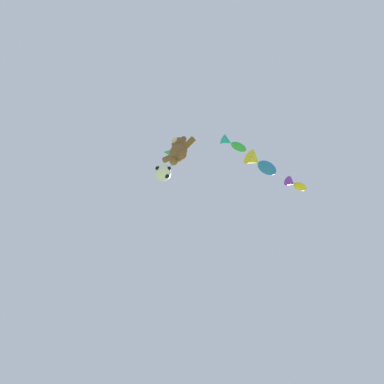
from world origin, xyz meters
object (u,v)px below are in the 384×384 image
object	(u,v)px
teddy_bear_kite	(179,150)
fish_kite_emerald	(233,144)
soccer_ball_kite	(163,173)
diamond_kite	(174,155)
fish_kite_goldfin	(296,184)
fish_kite_cobalt	(260,164)

from	to	relation	value
teddy_bear_kite	fish_kite_emerald	world-z (taller)	fish_kite_emerald
soccer_ball_kite	diamond_kite	size ratio (longest dim) A/B	0.27
diamond_kite	fish_kite_emerald	bearing A→B (deg)	13.61
teddy_bear_kite	fish_kite_emerald	distance (m)	3.22
soccer_ball_kite	diamond_kite	xyz separation A→B (m)	(-0.81, 1.30, 4.65)
fish_kite_goldfin	diamond_kite	world-z (taller)	diamond_kite
fish_kite_cobalt	diamond_kite	xyz separation A→B (m)	(-4.30, -3.07, 1.68)
fish_kite_cobalt	fish_kite_emerald	bearing A→B (deg)	-104.57
soccer_ball_kite	fish_kite_cobalt	size ratio (longest dim) A/B	0.39
fish_kite_emerald	fish_kite_goldfin	bearing A→B (deg)	70.72
diamond_kite	soccer_ball_kite	bearing A→B (deg)	-58.20
fish_kite_cobalt	fish_kite_goldfin	xyz separation A→B (m)	(1.00, 2.32, -0.45)
soccer_ball_kite	fish_kite_cobalt	world-z (taller)	fish_kite_cobalt
fish_kite_cobalt	diamond_kite	size ratio (longest dim) A/B	0.70
teddy_bear_kite	fish_kite_emerald	size ratio (longest dim) A/B	1.35
diamond_kite	fish_kite_goldfin	bearing A→B (deg)	45.44
fish_kite_cobalt	teddy_bear_kite	bearing A→B (deg)	-123.29
soccer_ball_kite	fish_kite_emerald	distance (m)	4.65
soccer_ball_kite	fish_kite_cobalt	bearing A→B (deg)	51.35
teddy_bear_kite	fish_kite_cobalt	bearing A→B (deg)	56.71
fish_kite_goldfin	diamond_kite	distance (m)	7.85
fish_kite_cobalt	diamond_kite	distance (m)	5.54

